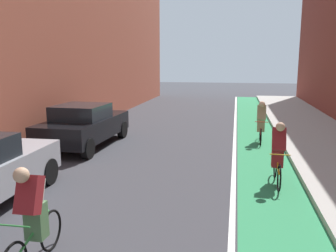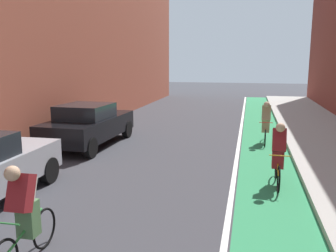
# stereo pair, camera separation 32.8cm
# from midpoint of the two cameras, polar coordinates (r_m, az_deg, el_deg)

# --- Properties ---
(ground_plane) EXTENTS (80.32, 80.32, 0.00)m
(ground_plane) POSITION_cam_midpoint_polar(r_m,az_deg,el_deg) (11.37, -0.23, -5.14)
(ground_plane) COLOR #38383D
(bike_lane_paint) EXTENTS (1.60, 36.51, 0.00)m
(bike_lane_paint) POSITION_cam_midpoint_polar(r_m,az_deg,el_deg) (13.05, 15.90, -3.50)
(bike_lane_paint) COLOR #2D8451
(bike_lane_paint) RESTS_ON ground
(lane_divider_stripe) EXTENTS (0.12, 36.51, 0.00)m
(lane_divider_stripe) POSITION_cam_midpoint_polar(r_m,az_deg,el_deg) (13.03, 11.95, -3.34)
(lane_divider_stripe) COLOR white
(lane_divider_stripe) RESTS_ON ground
(building_facade_left) EXTENTS (4.15, 36.51, 10.08)m
(building_facade_left) POSITION_cam_midpoint_polar(r_m,az_deg,el_deg) (15.28, -21.30, 17.21)
(building_facade_left) COLOR #9E4C38
(building_facade_left) RESTS_ON ground
(parked_sedan_black) EXTENTS (2.03, 4.36, 1.53)m
(parked_sedan_black) POSITION_cam_midpoint_polar(r_m,az_deg,el_deg) (13.14, -12.01, 0.28)
(parked_sedan_black) COLOR black
(parked_sedan_black) RESTS_ON ground
(cyclist_mid) EXTENTS (0.48, 1.72, 1.61)m
(cyclist_mid) POSITION_cam_midpoint_polar(r_m,az_deg,el_deg) (5.76, -20.60, -12.77)
(cyclist_mid) COLOR black
(cyclist_mid) RESTS_ON ground
(cyclist_trailing) EXTENTS (0.48, 1.70, 1.61)m
(cyclist_trailing) POSITION_cam_midpoint_polar(r_m,az_deg,el_deg) (9.20, 18.31, -4.24)
(cyclist_trailing) COLOR black
(cyclist_trailing) RESTS_ON ground
(cyclist_far) EXTENTS (0.48, 1.68, 1.59)m
(cyclist_far) POSITION_cam_midpoint_polar(r_m,az_deg,el_deg) (13.75, 16.11, 0.62)
(cyclist_far) COLOR black
(cyclist_far) RESTS_ON ground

